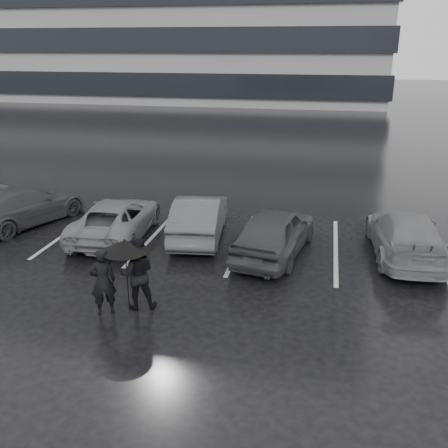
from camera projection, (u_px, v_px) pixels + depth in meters
name	position (u px, v px, depth m)	size (l,w,h in m)	color
ground	(203.00, 276.00, 12.96)	(160.00, 160.00, 0.00)	black
car_main	(274.00, 232.00, 14.04)	(1.63, 4.05, 1.38)	black
car_west_a	(199.00, 217.00, 15.36)	(1.39, 3.99, 1.32)	#2D2D2F
car_west_b	(116.00, 219.00, 15.38)	(1.97, 4.28, 1.19)	#525254
car_west_c	(23.00, 206.00, 16.46)	(1.79, 4.40, 1.28)	black
car_east	(406.00, 235.00, 13.96)	(1.78, 4.38, 1.27)	#525254
pedestrian_left	(103.00, 282.00, 10.90)	(0.57, 0.37, 1.56)	black
pedestrian_right	(137.00, 274.00, 11.14)	(0.82, 0.64, 1.68)	black
umbrella	(125.00, 246.00, 10.75)	(1.02, 1.02, 1.73)	black
stall_stripes	(197.00, 239.00, 15.41)	(19.72, 5.00, 0.00)	#AFAFB1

